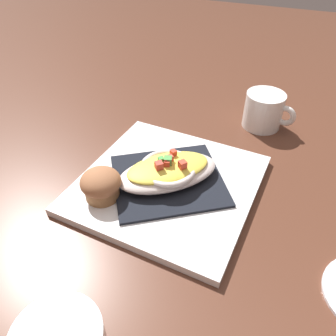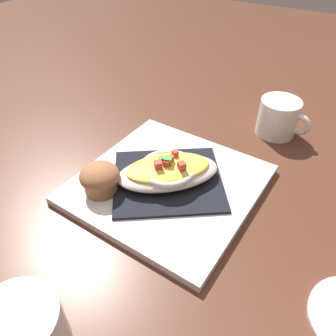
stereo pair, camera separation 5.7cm
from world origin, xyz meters
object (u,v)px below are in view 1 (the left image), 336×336
at_px(coffee_mug, 264,112).
at_px(square_plate, 168,184).
at_px(muffin, 101,184).
at_px(gratin_dish, 168,170).

bearing_deg(coffee_mug, square_plate, -114.81).
bearing_deg(square_plate, muffin, -139.82).
bearing_deg(muffin, coffee_mug, 58.18).
height_order(muffin, coffee_mug, coffee_mug).
relative_size(gratin_dish, muffin, 2.88).
bearing_deg(square_plate, coffee_mug, 65.19).
relative_size(gratin_dish, coffee_mug, 1.71).
relative_size(square_plate, gratin_dish, 1.54).
bearing_deg(square_plate, gratin_dish, -38.01).
bearing_deg(gratin_dish, muffin, -139.83).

